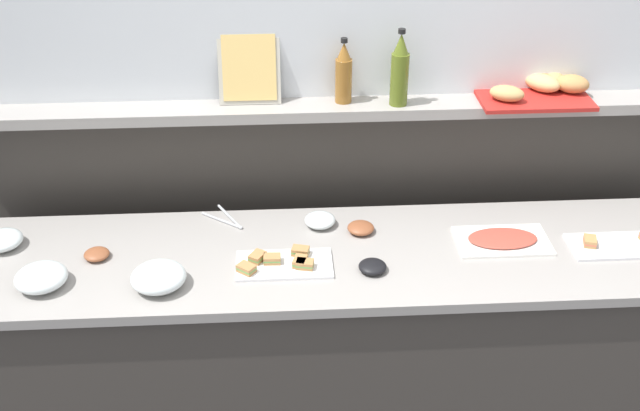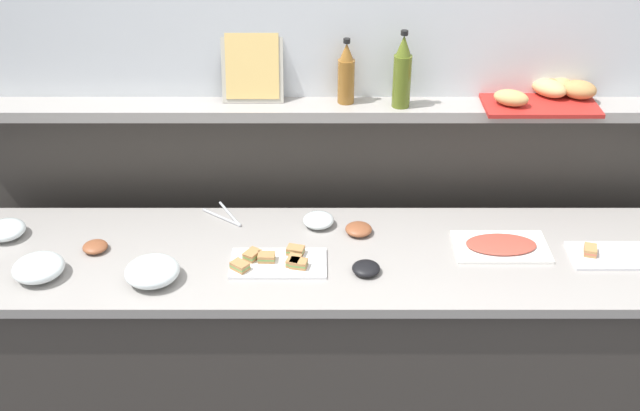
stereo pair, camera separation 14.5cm
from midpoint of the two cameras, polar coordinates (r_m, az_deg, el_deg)
name	(u,v)px [view 2 (the right image)]	position (r m, az deg, el deg)	size (l,w,h in m)	color
ground_plane	(348,340)	(3.68, 3.18, -9.80)	(12.00, 12.00, 0.00)	#38383D
buffet_counter	(354,354)	(2.93, 3.95, -10.79)	(2.73, 0.60, 0.90)	#3D3833
back_ledge_unit	(352,234)	(3.18, 3.62, -2.10)	(3.00, 0.22, 1.27)	#3D3833
sandwich_platter_front	(280,261)	(2.59, -1.36, -4.12)	(0.32, 0.17, 0.04)	white
sandwich_platter_side	(626,255)	(2.85, 22.78, -3.36)	(0.33, 0.16, 0.04)	silver
cold_cuts_platter	(504,246)	(2.76, 14.72, -2.92)	(0.32, 0.19, 0.02)	white
glass_bowl_large	(9,230)	(2.91, -20.40, -1.69)	(0.14, 0.14, 0.05)	silver
glass_bowl_medium	(155,272)	(2.55, -10.33, -4.79)	(0.18, 0.18, 0.07)	silver
glass_bowl_small	(42,268)	(2.66, -18.15, -4.35)	(0.17, 0.17, 0.07)	silver
glass_bowl_extra	(321,221)	(2.79, 1.59, -1.13)	(0.11, 0.11, 0.04)	silver
condiment_bowl_cream	(361,229)	(2.75, 4.55, -1.77)	(0.09, 0.09, 0.03)	brown
condiment_bowl_teal	(369,268)	(2.56, 5.20, -4.62)	(0.09, 0.09, 0.03)	black
condiment_bowl_red	(98,246)	(2.74, -14.41, -2.92)	(0.08, 0.08, 0.03)	brown
serving_tongs	(229,216)	(2.85, -5.18, -0.79)	(0.15, 0.17, 0.01)	#B7BABF
vinegar_bottle_amber	(349,75)	(2.79, 3.66, 9.48)	(0.06, 0.06, 0.24)	#8E5B23
olive_oil_bottle	(405,73)	(2.77, 7.75, 9.51)	(0.06, 0.06, 0.28)	#56661E
bread_basket	(551,93)	(2.96, 17.86, 7.78)	(0.42, 0.28, 0.08)	#B2231E
framed_picture	(255,66)	(2.81, -3.23, 10.10)	(0.22, 0.08, 0.26)	#B2AD9E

